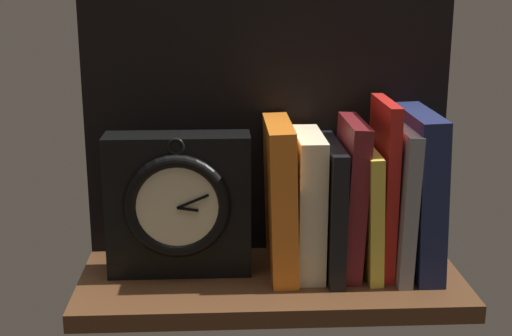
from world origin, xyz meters
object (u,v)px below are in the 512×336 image
book_maroon_dawkins (350,196)px  book_gray_chess (397,198)px  book_black_skeptic (331,207)px  book_red_requiem (383,186)px  framed_clock (179,205)px  book_yellow_seinlanguage (367,209)px  book_cream_twain (308,203)px  book_navy_bierce (419,191)px  book_orange_pandolfini (280,198)px

book_maroon_dawkins → book_gray_chess: 6.89cm
book_black_skeptic → book_maroon_dawkins: bearing=0.0°
book_maroon_dawkins → book_red_requiem: size_ratio=0.89×
book_red_requiem → framed_clock: 29.33cm
book_yellow_seinlanguage → framed_clock: (-27.12, -0.47, 1.23)cm
book_black_skeptic → book_yellow_seinlanguage: (5.31, 0.00, -0.38)cm
book_cream_twain → book_maroon_dawkins: size_ratio=0.92×
book_black_skeptic → book_yellow_seinlanguage: book_black_skeptic is taller
book_cream_twain → book_gray_chess: (12.92, 0.00, 0.57)cm
framed_clock → book_maroon_dawkins: bearing=1.1°
book_maroon_dawkins → book_gray_chess: size_ratio=1.03×
book_gray_chess → book_red_requiem: bearing=180.0°
book_cream_twain → book_navy_bierce: book_navy_bierce is taller
book_black_skeptic → book_navy_bierce: book_navy_bierce is taller
book_black_skeptic → book_navy_bierce: bearing=0.0°
book_navy_bierce → book_red_requiem: bearing=180.0°
book_orange_pandolfini → framed_clock: 14.52cm
book_cream_twain → book_red_requiem: 10.99cm
book_black_skeptic → book_navy_bierce: size_ratio=0.82×
book_cream_twain → book_navy_bierce: bearing=0.0°
book_orange_pandolfini → book_gray_chess: (16.92, 0.00, -0.26)cm
book_orange_pandolfini → book_maroon_dawkins: size_ratio=0.99×
book_maroon_dawkins → book_red_requiem: 4.92cm
book_black_skeptic → book_gray_chess: size_ratio=0.89×
framed_clock → book_black_skeptic: bearing=1.2°
book_orange_pandolfini → book_maroon_dawkins: (10.04, 0.00, 0.09)cm
book_orange_pandolfini → book_black_skeptic: 7.46cm
book_maroon_dawkins → book_orange_pandolfini: bearing=180.0°
book_orange_pandolfini → book_black_skeptic: size_ratio=1.16×
book_cream_twain → book_red_requiem: (10.74, 0.00, 2.33)cm
book_maroon_dawkins → book_cream_twain: bearing=180.0°
book_orange_pandolfini → book_navy_bierce: book_navy_bierce is taller
book_orange_pandolfini → framed_clock: book_orange_pandolfini is taller
book_yellow_seinlanguage → book_red_requiem: size_ratio=0.73×
book_red_requiem → book_black_skeptic: bearing=180.0°
book_maroon_dawkins → framed_clock: book_maroon_dawkins is taller
book_gray_chess → framed_clock: bearing=-179.1°
book_maroon_dawkins → book_yellow_seinlanguage: 3.23cm
book_orange_pandolfini → book_navy_bierce: 20.10cm
book_cream_twain → framed_clock: framed_clock is taller
book_cream_twain → book_navy_bierce: 16.16cm
book_cream_twain → framed_clock: (-18.50, -0.47, 0.20)cm
book_cream_twain → book_maroon_dawkins: book_maroon_dawkins is taller
book_black_skeptic → book_yellow_seinlanguage: 5.32cm
book_navy_bierce → book_yellow_seinlanguage: bearing=180.0°
book_yellow_seinlanguage → book_navy_bierce: size_ratio=0.78×
book_cream_twain → book_black_skeptic: 3.37cm
book_maroon_dawkins → book_yellow_seinlanguage: (2.58, 0.00, -1.95)cm
book_gray_chess → framed_clock: book_gray_chess is taller
book_cream_twain → book_navy_bierce: (16.09, 0.00, 1.50)cm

